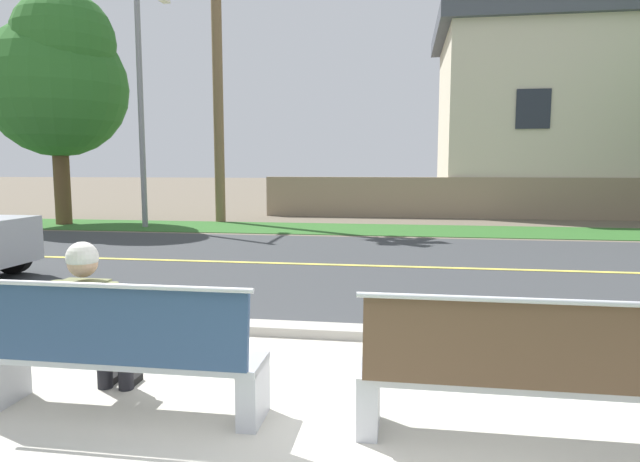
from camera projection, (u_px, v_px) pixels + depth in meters
name	position (u px, v px, depth m)	size (l,w,h in m)	color
ground_plane	(373.00, 253.00, 11.31)	(140.00, 140.00, 0.00)	#665B4C
sidewalk_pavement	(312.00, 421.00, 3.85)	(44.00, 3.60, 0.01)	beige
curb_edge	(343.00, 332.00, 5.76)	(44.00, 0.30, 0.11)	#ADA89E
street_asphalt	(368.00, 266.00, 9.83)	(52.00, 8.00, 0.01)	#383A3D
road_centre_line	(368.00, 266.00, 9.83)	(48.00, 0.14, 0.01)	#E0CC4C
far_verge_grass	(381.00, 230.00, 15.41)	(48.00, 2.80, 0.02)	#2D6026
bench_left	(118.00, 354.00, 3.87)	(2.06, 0.48, 1.01)	silver
bench_right	(521.00, 377.00, 3.46)	(2.06, 0.48, 1.01)	silver
seated_person_olive	(93.00, 317.00, 4.06)	(0.52, 0.68, 1.25)	black
streetlamp	(143.00, 85.00, 15.76)	(0.24, 2.10, 7.20)	gray
shade_tree_far_left	(59.00, 77.00, 16.25)	(4.12, 4.12, 6.80)	brown
garden_wall	(451.00, 198.00, 18.89)	(13.00, 0.36, 1.40)	gray
house_across_street	(574.00, 116.00, 20.96)	(10.59, 6.91, 7.26)	beige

